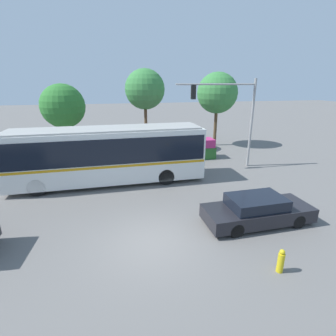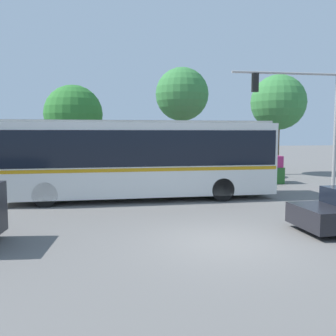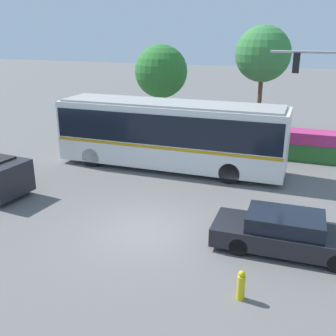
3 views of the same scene
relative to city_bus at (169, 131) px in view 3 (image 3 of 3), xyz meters
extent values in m
plane|color=slate|center=(1.59, -6.88, -1.96)|extent=(140.00, 140.00, 0.00)
cube|color=silver|center=(0.01, 0.00, -0.16)|extent=(11.67, 2.74, 3.10)
cube|color=black|center=(0.01, 0.00, 0.34)|extent=(11.44, 2.78, 1.49)
cube|color=#C68C14|center=(0.01, 0.00, -0.53)|extent=(11.55, 2.77, 0.14)
cube|color=black|center=(-5.82, -0.09, 0.21)|extent=(0.09, 2.17, 1.74)
cube|color=#9D9D99|center=(0.01, 0.00, 1.44)|extent=(11.20, 2.53, 0.10)
cylinder|color=black|center=(-3.92, -1.19, -1.46)|extent=(1.00, 0.32, 1.00)
cylinder|color=black|center=(-3.96, 1.07, -1.46)|extent=(1.00, 0.32, 1.00)
cylinder|color=black|center=(3.40, -1.08, -1.46)|extent=(1.00, 0.32, 1.00)
cylinder|color=black|center=(3.37, 1.18, -1.46)|extent=(1.00, 0.32, 1.00)
cube|color=black|center=(6.47, -6.38, -1.48)|extent=(4.86, 1.98, 0.62)
cube|color=black|center=(6.35, -6.38, -0.93)|extent=(2.45, 1.69, 0.49)
cylinder|color=black|center=(7.93, -5.53, -1.66)|extent=(0.61, 0.24, 0.61)
cylinder|color=black|center=(5.00, -5.61, -1.66)|extent=(0.61, 0.24, 0.61)
cylinder|color=black|center=(5.05, -7.23, -1.66)|extent=(0.61, 0.24, 0.61)
cylinder|color=black|center=(-5.25, -5.38, -1.59)|extent=(0.76, 0.32, 0.74)
cylinder|color=gray|center=(7.37, 1.27, 3.93)|extent=(5.63, 0.12, 0.12)
cube|color=black|center=(5.75, 1.27, 3.43)|extent=(0.30, 0.22, 0.90)
cylinder|color=red|center=(5.75, 1.39, 3.73)|extent=(0.18, 0.02, 0.18)
cylinder|color=yellow|center=(5.75, 1.39, 3.43)|extent=(0.18, 0.02, 0.18)
cylinder|color=green|center=(5.75, 1.39, 3.13)|extent=(0.18, 0.02, 0.18)
cube|color=#286028|center=(4.29, 4.03, -1.49)|extent=(8.46, 1.41, 0.95)
cube|color=#B22D6B|center=(4.29, 4.03, -0.68)|extent=(8.29, 1.34, 0.65)
cylinder|color=brown|center=(-3.57, 7.90, -0.57)|extent=(0.31, 0.31, 2.79)
sphere|color=#2D752D|center=(-3.57, 7.90, 2.15)|extent=(3.67, 3.67, 3.67)
cylinder|color=brown|center=(3.36, 7.58, 0.14)|extent=(0.27, 0.27, 4.19)
sphere|color=#387F3D|center=(3.36, 7.58, 3.47)|extent=(3.45, 3.45, 3.45)
cylinder|color=gold|center=(5.53, -9.42, -1.61)|extent=(0.22, 0.22, 0.70)
sphere|color=gold|center=(5.53, -9.42, -1.19)|extent=(0.18, 0.18, 0.18)
camera|label=1|loc=(0.39, -15.48, 4.08)|focal=27.33mm
camera|label=2|loc=(-1.44, -16.12, 0.97)|focal=39.20mm
camera|label=3|loc=(6.88, -18.49, 4.87)|focal=42.62mm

